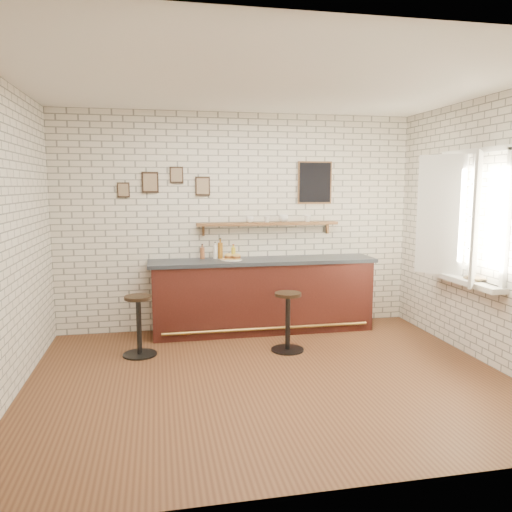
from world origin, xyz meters
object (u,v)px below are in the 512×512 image
at_px(shelf_cup_c, 284,218).
at_px(bitters_bottle_amber, 220,250).
at_px(shelf_cup_d, 308,218).
at_px(ciabatta_sandwich, 233,256).
at_px(bar_counter, 263,295).
at_px(bitters_bottle_white, 215,252).
at_px(bar_stool_left, 139,324).
at_px(bar_stool_right, 288,320).
at_px(book_upper, 470,278).
at_px(condiment_bottle_yellow, 233,252).
at_px(shelf_cup_a, 250,219).
at_px(bitters_bottle_brown, 202,253).
at_px(book_lower, 470,279).
at_px(shelf_cup_b, 267,219).
at_px(sandwich_plate, 232,260).

bearing_deg(shelf_cup_c, bitters_bottle_amber, 101.18).
bearing_deg(shelf_cup_d, ciabatta_sandwich, 175.61).
height_order(bar_counter, bitters_bottle_white, bitters_bottle_white).
relative_size(ciabatta_sandwich, bar_stool_left, 0.31).
distance_m(bitters_bottle_white, bar_stool_left, 1.54).
height_order(bar_stool_right, book_upper, book_upper).
xyz_separation_m(condiment_bottle_yellow, book_upper, (2.47, -1.75, -0.13)).
relative_size(bar_stool_left, shelf_cup_a, 6.65).
height_order(bitters_bottle_white, book_upper, bitters_bottle_white).
distance_m(bitters_bottle_brown, shelf_cup_d, 1.57).
height_order(ciabatta_sandwich, shelf_cup_d, shelf_cup_d).
distance_m(shelf_cup_d, book_lower, 2.33).
relative_size(shelf_cup_b, shelf_cup_d, 0.90).
xyz_separation_m(bitters_bottle_amber, book_lower, (2.66, -1.75, -0.18)).
bearing_deg(bitters_bottle_brown, ciabatta_sandwich, -26.78).
relative_size(sandwich_plate, ciabatta_sandwich, 1.23).
bearing_deg(bar_counter, shelf_cup_a, 125.15).
bearing_deg(ciabatta_sandwich, book_lower, -31.63).
xyz_separation_m(bar_counter, shelf_cup_d, (0.69, 0.20, 1.04)).
bearing_deg(bitters_bottle_brown, bar_counter, -12.87).
relative_size(shelf_cup_a, shelf_cup_d, 1.08).
bearing_deg(shelf_cup_c, shelf_cup_d, -79.79).
xyz_separation_m(sandwich_plate, bar_stool_left, (-1.22, -0.70, -0.63)).
xyz_separation_m(ciabatta_sandwich, bitters_bottle_white, (-0.21, 0.20, 0.04)).
bearing_deg(shelf_cup_c, book_lower, -124.91).
relative_size(bar_counter, bitters_bottle_amber, 11.06).
bearing_deg(shelf_cup_a, ciabatta_sandwich, -164.54).
bearing_deg(book_upper, ciabatta_sandwich, 156.51).
height_order(bitters_bottle_amber, shelf_cup_a, shelf_cup_a).
distance_m(ciabatta_sandwich, condiment_bottle_yellow, 0.20).
height_order(shelf_cup_d, book_upper, shelf_cup_d).
relative_size(bitters_bottle_white, condiment_bottle_yellow, 1.21).
distance_m(ciabatta_sandwich, book_upper, 2.96).
bearing_deg(bitters_bottle_brown, condiment_bottle_yellow, 0.00).
distance_m(bar_counter, book_upper, 2.66).
height_order(condiment_bottle_yellow, bar_stool_left, condiment_bottle_yellow).
xyz_separation_m(shelf_cup_c, book_lower, (1.75, -1.76, -0.61)).
relative_size(bitters_bottle_amber, book_upper, 1.20).
distance_m(shelf_cup_d, book_upper, 2.33).
distance_m(shelf_cup_c, book_upper, 2.56).
bearing_deg(bitters_bottle_brown, sandwich_plate, -27.40).
xyz_separation_m(shelf_cup_a, shelf_cup_d, (0.83, 0.00, 0.00)).
height_order(sandwich_plate, shelf_cup_d, shelf_cup_d).
xyz_separation_m(shelf_cup_b, shelf_cup_c, (0.24, 0.00, 0.01)).
xyz_separation_m(ciabatta_sandwich, condiment_bottle_yellow, (0.04, 0.20, 0.03)).
height_order(ciabatta_sandwich, bar_stool_right, ciabatta_sandwich).
distance_m(bar_counter, shelf_cup_b, 1.06).
height_order(bitters_bottle_white, bar_stool_left, bitters_bottle_white).
xyz_separation_m(bitters_bottle_white, bitters_bottle_amber, (0.07, 0.00, 0.02)).
relative_size(bar_counter, shelf_cup_b, 34.13).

